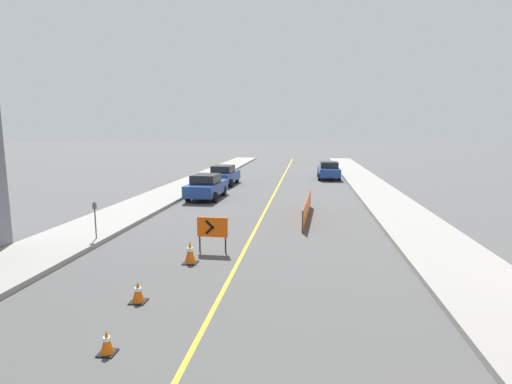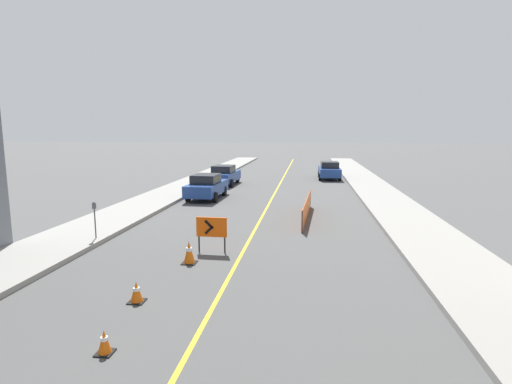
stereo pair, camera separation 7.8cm
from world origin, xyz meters
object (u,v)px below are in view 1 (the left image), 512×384
(arrow_barricade_primary, at_px, (212,228))
(parking_meter_near_curb, at_px, (95,213))
(parked_car_curb_mid, at_px, (224,175))
(traffic_cone_farthest, at_px, (190,252))
(parked_car_curb_near, at_px, (206,186))
(parked_car_curb_far, at_px, (329,170))
(traffic_cone_fifth, at_px, (138,292))
(traffic_cone_fourth, at_px, (107,342))

(arrow_barricade_primary, xyz_separation_m, parking_meter_near_curb, (-4.82, 0.66, 0.30))
(arrow_barricade_primary, bearing_deg, parked_car_curb_mid, 101.47)
(parked_car_curb_mid, bearing_deg, traffic_cone_farthest, -78.34)
(parked_car_curb_near, xyz_separation_m, parked_car_curb_mid, (-0.26, 6.55, 0.00))
(traffic_cone_farthest, height_order, parked_car_curb_mid, parked_car_curb_mid)
(traffic_cone_farthest, xyz_separation_m, parked_car_curb_far, (5.74, 24.11, 0.43))
(parked_car_curb_near, height_order, parked_car_curb_mid, same)
(traffic_cone_fifth, xyz_separation_m, parked_car_curb_far, (6.19, 27.22, 0.53))
(traffic_cone_farthest, distance_m, parked_car_curb_near, 12.72)
(arrow_barricade_primary, bearing_deg, parking_meter_near_curb, 173.09)
(traffic_cone_farthest, relative_size, parked_car_curb_near, 0.17)
(parked_car_curb_near, xyz_separation_m, parked_car_curb_far, (8.35, 11.67, 0.00))
(traffic_cone_fourth, distance_m, traffic_cone_farthest, 5.47)
(traffic_cone_farthest, xyz_separation_m, parked_car_curb_mid, (-2.87, 19.00, 0.43))
(parked_car_curb_near, bearing_deg, parked_car_curb_far, 56.51)
(traffic_cone_fourth, height_order, arrow_barricade_primary, arrow_barricade_primary)
(traffic_cone_fourth, height_order, parking_meter_near_curb, parking_meter_near_curb)
(arrow_barricade_primary, bearing_deg, traffic_cone_farthest, -108.43)
(traffic_cone_farthest, xyz_separation_m, parked_car_curb_near, (-2.61, 12.45, 0.43))
(traffic_cone_fourth, distance_m, arrow_barricade_primary, 6.80)
(parked_car_curb_mid, height_order, parked_car_curb_far, same)
(arrow_barricade_primary, xyz_separation_m, parked_car_curb_far, (5.29, 22.82, -0.09))
(traffic_cone_farthest, distance_m, arrow_barricade_primary, 1.46)
(traffic_cone_fifth, relative_size, parking_meter_near_curb, 0.37)
(traffic_cone_fifth, height_order, parked_car_curb_far, parked_car_curb_far)
(parked_car_curb_near, distance_m, parked_car_curb_mid, 6.56)
(traffic_cone_fourth, relative_size, parked_car_curb_mid, 0.11)
(traffic_cone_fourth, height_order, parked_car_curb_mid, parked_car_curb_mid)
(traffic_cone_fifth, bearing_deg, parked_car_curb_far, 77.20)
(traffic_cone_fifth, relative_size, arrow_barricade_primary, 0.42)
(traffic_cone_fourth, relative_size, traffic_cone_fifth, 0.90)
(traffic_cone_farthest, bearing_deg, parked_car_curb_near, 101.85)
(traffic_cone_farthest, relative_size, parking_meter_near_curb, 0.52)
(parked_car_curb_near, bearing_deg, traffic_cone_farthest, -76.06)
(traffic_cone_fourth, xyz_separation_m, parked_car_curb_mid, (-2.81, 24.46, 0.56))
(parked_car_curb_mid, xyz_separation_m, parked_car_curb_far, (8.61, 5.12, 0.00))
(parked_car_curb_near, relative_size, parked_car_curb_far, 1.00)
(parked_car_curb_near, distance_m, parking_meter_near_curb, 10.65)
(arrow_barricade_primary, distance_m, parked_car_curb_mid, 18.02)
(traffic_cone_fourth, bearing_deg, parked_car_curb_far, 78.91)
(parked_car_curb_mid, bearing_deg, traffic_cone_fifth, -80.68)
(traffic_cone_farthest, bearing_deg, parked_car_curb_mid, 98.59)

